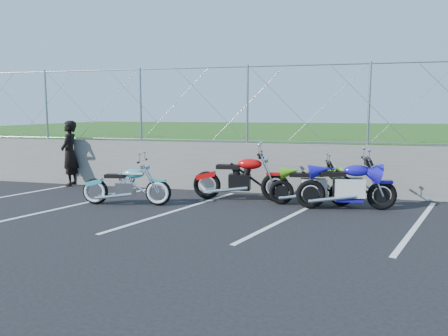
% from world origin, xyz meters
% --- Properties ---
extents(ground, '(90.00, 90.00, 0.00)m').
position_xyz_m(ground, '(0.00, 0.00, 0.00)').
color(ground, black).
rests_on(ground, ground).
extents(retaining_wall, '(30.00, 0.22, 1.30)m').
position_xyz_m(retaining_wall, '(0.00, 3.50, 0.65)').
color(retaining_wall, slate).
rests_on(retaining_wall, ground).
extents(grass_field, '(30.00, 20.00, 1.30)m').
position_xyz_m(grass_field, '(0.00, 13.50, 0.65)').
color(grass_field, '#204C14').
rests_on(grass_field, ground).
extents(chain_link_fence, '(28.00, 0.03, 2.00)m').
position_xyz_m(chain_link_fence, '(0.00, 3.50, 2.30)').
color(chain_link_fence, gray).
rests_on(chain_link_fence, retaining_wall).
extents(parking_lines, '(18.29, 4.31, 0.01)m').
position_xyz_m(parking_lines, '(1.20, 1.00, 0.00)').
color(parking_lines, silver).
rests_on(parking_lines, ground).
extents(cruiser_turquoise, '(2.06, 0.65, 1.03)m').
position_xyz_m(cruiser_turquoise, '(-1.30, 1.21, 0.41)').
color(cruiser_turquoise, black).
rests_on(cruiser_turquoise, ground).
extents(naked_orange, '(2.33, 0.79, 1.16)m').
position_xyz_m(naked_orange, '(1.11, 2.37, 0.50)').
color(naked_orange, black).
rests_on(naked_orange, ground).
extents(sportbike_green, '(1.91, 0.68, 0.99)m').
position_xyz_m(sportbike_green, '(2.78, 2.22, 0.43)').
color(sportbike_green, black).
rests_on(sportbike_green, ground).
extents(sportbike_blue, '(2.15, 0.76, 1.12)m').
position_xyz_m(sportbike_blue, '(3.53, 1.98, 0.48)').
color(sportbike_blue, black).
rests_on(sportbike_blue, ground).
extents(person_standing, '(0.60, 0.76, 1.86)m').
position_xyz_m(person_standing, '(-4.10, 3.20, 0.93)').
color(person_standing, black).
rests_on(person_standing, ground).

